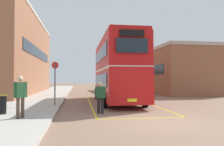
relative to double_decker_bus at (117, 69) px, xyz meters
name	(u,v)px	position (x,y,z in m)	size (l,w,h in m)	color
ground_plane	(111,96)	(0.49, 6.38, -2.51)	(135.60, 135.60, 0.00)	#846651
sidewalk_left	(50,94)	(-6.01, 8.78, -2.44)	(4.00, 57.60, 0.14)	#B2ADA3
brick_building_left	(8,55)	(-11.01, 10.92, 2.07)	(6.93, 20.86, 9.16)	#9E6647
depot_building_right	(173,71)	(9.40, 10.86, 0.25)	(6.94, 14.53, 5.52)	brown
double_decker_bus	(117,69)	(0.00, 0.00, 0.00)	(2.94, 10.13, 4.75)	black
single_deck_bus	(117,80)	(2.77, 15.19, -0.87)	(3.01, 8.94, 3.02)	black
pedestrian_boarding	(100,95)	(-1.80, -5.32, -1.58)	(0.51, 0.38, 1.63)	black
pedestrian_waiting_near	(20,93)	(-5.33, -6.95, -1.34)	(0.49, 0.53, 1.77)	#473828
litter_bin	(1,104)	(-6.49, -5.63, -1.93)	(0.46, 0.46, 0.89)	black
bus_stop_sign	(55,79)	(-4.39, -2.21, -0.73)	(0.44, 0.10, 2.74)	#4C4C51
bay_marking_yellow	(122,105)	(-0.01, -1.90, -2.51)	(4.35, 12.14, 0.01)	gold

